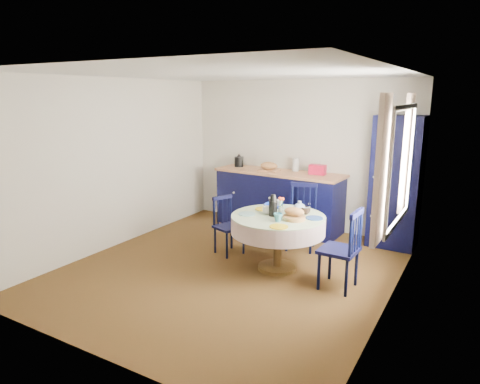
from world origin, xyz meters
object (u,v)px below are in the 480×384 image
Objects in this scene: pantry_cabinet at (396,182)px; chair_left at (228,225)px; chair_far at (302,216)px; mug_d at (279,204)px; cobalt_bowl at (273,206)px; chair_right at (342,249)px; dining_table at (279,225)px; mug_a at (267,210)px; mug_b at (278,217)px; mug_c at (306,211)px; kitchen_counter at (279,199)px.

pantry_cabinet is 2.57m from chair_left.
mug_d is at bearing -117.63° from chair_far.
chair_left is at bearing -163.65° from mug_d.
pantry_cabinet is at bearing -31.84° from chair_left.
chair_left is 0.76m from cobalt_bowl.
chair_right reaches higher than cobalt_bowl.
dining_table is 1.46× the size of chair_left.
cobalt_bowl is at bearing 99.94° from mug_a.
chair_left is 1.13m from mug_b.
chair_right is at bearing -26.52° from mug_d.
mug_a is 0.49× the size of cobalt_bowl.
pantry_cabinet is 16.57× the size of mug_c.
pantry_cabinet is 7.77× the size of cobalt_bowl.
chair_left is at bearing -152.04° from chair_far.
chair_right reaches higher than mug_c.
chair_far reaches higher than cobalt_bowl.
pantry_cabinet is at bearing 56.66° from dining_table.
mug_c is at bearing -6.64° from cobalt_bowl.
mug_b is (-0.79, -0.09, 0.29)m from chair_right.
chair_far is 9.16× the size of mug_d.
dining_table is at bearing -2.13° from mug_a.
cobalt_bowl is at bearing -64.99° from kitchen_counter.
mug_a is at bearing -95.28° from chair_right.
mug_a is (-1.28, -1.69, -0.20)m from pantry_cabinet.
chair_left is 7.58× the size of mug_b.
pantry_cabinet is at bearing 45.07° from mug_d.
chair_left is 1.11m from chair_far.
chair_left reaches higher than cobalt_bowl.
mug_a is at bearing 137.95° from mug_b.
dining_table reaches higher than mug_d.
mug_b is (0.14, -1.14, 0.29)m from chair_far.
chair_far is 0.79m from mug_c.
mug_b reaches higher than mug_a.
kitchen_counter is 2.31× the size of chair_far.
dining_table is 0.40m from cobalt_bowl.
mug_c is at bearing -18.43° from mug_d.
mug_d is (0.59, -1.26, 0.28)m from kitchen_counter.
cobalt_bowl is (-0.05, 0.29, -0.02)m from mug_a.
chair_left is 6.68× the size of mug_a.
mug_b is at bearing -116.10° from pantry_cabinet.
mug_a is 0.50m from mug_c.
kitchen_counter is 2.29× the size of chair_right.
mug_a reaches higher than mug_c.
mug_a is (0.60, -1.65, 0.28)m from kitchen_counter.
dining_table reaches higher than mug_b.
chair_far is at bearing -43.14° from kitchen_counter.
mug_c is 0.47× the size of cobalt_bowl.
dining_table is at bearing -53.77° from cobalt_bowl.
kitchen_counter is 2.10m from mug_b.
cobalt_bowl is (-0.22, 0.30, 0.15)m from dining_table.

